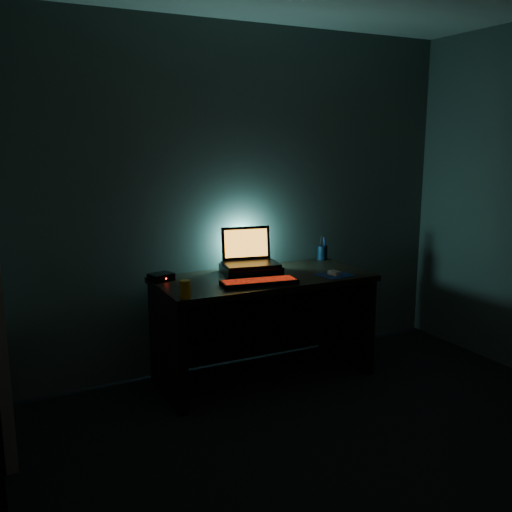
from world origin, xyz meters
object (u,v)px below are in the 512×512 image
(keyboard, at_px, (259,282))
(pen_cup, at_px, (322,253))
(mouse, at_px, (334,273))
(router, at_px, (161,277))
(laptop, at_px, (249,256))
(juice_glass, at_px, (185,289))

(keyboard, xyz_separation_m, pen_cup, (0.81, 0.49, 0.04))
(keyboard, height_order, mouse, same)
(mouse, height_order, router, router)
(laptop, distance_m, router, 0.65)
(laptop, bearing_deg, keyboard, -95.35)
(pen_cup, distance_m, juice_glass, 1.49)
(laptop, relative_size, keyboard, 0.80)
(laptop, height_order, keyboard, laptop)
(keyboard, distance_m, router, 0.67)
(laptop, height_order, router, laptop)
(pen_cup, xyz_separation_m, router, (-1.36, -0.11, -0.03))
(laptop, height_order, juice_glass, laptop)
(keyboard, relative_size, mouse, 5.73)
(mouse, relative_size, juice_glass, 0.83)
(laptop, relative_size, router, 2.34)
(keyboard, bearing_deg, juice_glass, -161.05)
(keyboard, height_order, router, router)
(mouse, xyz_separation_m, juice_glass, (-1.14, -0.10, 0.04))
(laptop, xyz_separation_m, keyboard, (-0.10, -0.36, -0.10))
(keyboard, xyz_separation_m, mouse, (0.59, -0.01, 0.00))
(keyboard, bearing_deg, mouse, 7.48)
(keyboard, height_order, pen_cup, pen_cup)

